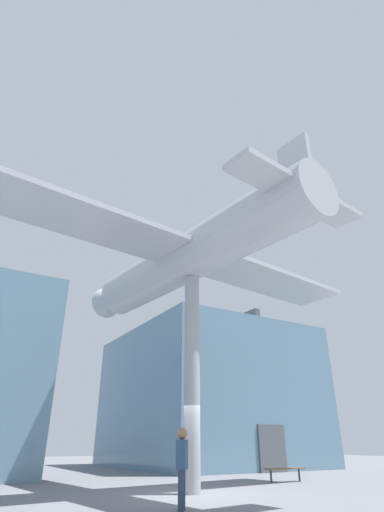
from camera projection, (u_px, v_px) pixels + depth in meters
The scene contains 6 objects.
ground_plane at pixel (192, 494), 11.97m from camera, with size 80.00×80.00×0.00m, color slate.
glass_pavilion_right at pixel (206, 398), 27.54m from camera, with size 11.10×12.87×9.01m.
support_pylon_central at pixel (192, 374), 13.46m from camera, with size 0.53×0.53×7.00m.
suspended_airplane at pixel (187, 258), 15.56m from camera, with size 16.32×13.45×2.98m.
visitor_person at pixel (182, 461), 9.40m from camera, with size 0.43×0.45×1.73m.
plaza_bench at pixel (285, 469), 15.87m from camera, with size 1.83×0.44×0.50m.
Camera 1 is at (-7.09, -11.93, 1.39)m, focal length 28.00 mm.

